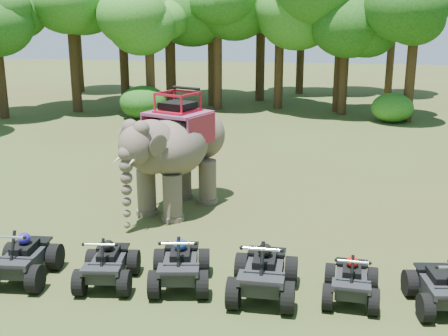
{
  "coord_description": "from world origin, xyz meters",
  "views": [
    {
      "loc": [
        2.26,
        -12.71,
        5.84
      ],
      "look_at": [
        0.0,
        1.2,
        1.9
      ],
      "focal_mm": 45.0,
      "sensor_mm": 36.0,
      "label": 1
    }
  ],
  "objects_px": {
    "elephant": "(177,151)",
    "atv_1": "(107,259)",
    "atv_0": "(22,252)",
    "atv_4": "(352,275)",
    "atv_5": "(442,281)",
    "atv_3": "(264,266)",
    "atv_2": "(180,259)"
  },
  "relations": [
    {
      "from": "atv_1",
      "to": "atv_2",
      "type": "xyz_separation_m",
      "value": [
        1.6,
        0.18,
        0.04
      ]
    },
    {
      "from": "atv_3",
      "to": "atv_5",
      "type": "xyz_separation_m",
      "value": [
        3.6,
        0.09,
        -0.1
      ]
    },
    {
      "from": "atv_1",
      "to": "atv_4",
      "type": "bearing_deg",
      "value": -5.88
    },
    {
      "from": "elephant",
      "to": "atv_4",
      "type": "xyz_separation_m",
      "value": [
        4.92,
        -4.97,
        -1.26
      ]
    },
    {
      "from": "atv_1",
      "to": "atv_4",
      "type": "height_order",
      "value": "atv_1"
    },
    {
      "from": "atv_0",
      "to": "atv_5",
      "type": "xyz_separation_m",
      "value": [
        9.01,
        0.18,
        -0.06
      ]
    },
    {
      "from": "elephant",
      "to": "atv_0",
      "type": "bearing_deg",
      "value": -91.44
    },
    {
      "from": "elephant",
      "to": "atv_0",
      "type": "relative_size",
      "value": 2.48
    },
    {
      "from": "elephant",
      "to": "atv_3",
      "type": "relative_size",
      "value": 2.33
    },
    {
      "from": "atv_3",
      "to": "atv_4",
      "type": "distance_m",
      "value": 1.82
    },
    {
      "from": "atv_0",
      "to": "atv_1",
      "type": "relative_size",
      "value": 1.08
    },
    {
      "from": "atv_1",
      "to": "atv_4",
      "type": "distance_m",
      "value": 5.27
    },
    {
      "from": "atv_5",
      "to": "atv_0",
      "type": "bearing_deg",
      "value": 173.07
    },
    {
      "from": "atv_2",
      "to": "elephant",
      "type": "bearing_deg",
      "value": 94.61
    },
    {
      "from": "elephant",
      "to": "atv_1",
      "type": "bearing_deg",
      "value": -71.41
    },
    {
      "from": "atv_0",
      "to": "atv_4",
      "type": "xyz_separation_m",
      "value": [
        7.22,
        0.21,
        -0.08
      ]
    },
    {
      "from": "atv_2",
      "to": "atv_4",
      "type": "relative_size",
      "value": 1.13
    },
    {
      "from": "elephant",
      "to": "atv_1",
      "type": "height_order",
      "value": "elephant"
    },
    {
      "from": "atv_2",
      "to": "atv_3",
      "type": "xyz_separation_m",
      "value": [
        1.85,
        -0.18,
        0.05
      ]
    },
    {
      "from": "atv_0",
      "to": "atv_4",
      "type": "bearing_deg",
      "value": -2.4
    },
    {
      "from": "atv_4",
      "to": "atv_3",
      "type": "bearing_deg",
      "value": -172.31
    },
    {
      "from": "elephant",
      "to": "atv_3",
      "type": "height_order",
      "value": "elephant"
    },
    {
      "from": "atv_1",
      "to": "atv_5",
      "type": "height_order",
      "value": "atv_1"
    },
    {
      "from": "atv_3",
      "to": "atv_5",
      "type": "height_order",
      "value": "atv_3"
    },
    {
      "from": "atv_1",
      "to": "atv_5",
      "type": "bearing_deg",
      "value": -6.53
    },
    {
      "from": "elephant",
      "to": "atv_5",
      "type": "height_order",
      "value": "elephant"
    },
    {
      "from": "atv_3",
      "to": "atv_4",
      "type": "height_order",
      "value": "atv_3"
    },
    {
      "from": "elephant",
      "to": "atv_0",
      "type": "height_order",
      "value": "elephant"
    },
    {
      "from": "atv_2",
      "to": "atv_4",
      "type": "distance_m",
      "value": 3.67
    },
    {
      "from": "atv_5",
      "to": "atv_3",
      "type": "bearing_deg",
      "value": 173.33
    },
    {
      "from": "atv_3",
      "to": "atv_4",
      "type": "relative_size",
      "value": 1.22
    },
    {
      "from": "atv_3",
      "to": "atv_4",
      "type": "bearing_deg",
      "value": 4.34
    }
  ]
}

